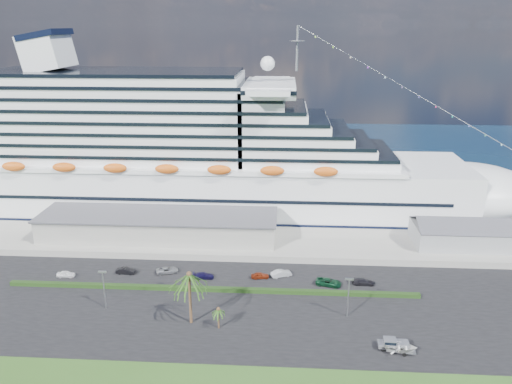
# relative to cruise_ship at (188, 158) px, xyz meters

# --- Properties ---
(ground) EXTENTS (420.00, 420.00, 0.00)m
(ground) POSITION_rel_cruise_ship_xyz_m (21.53, -64.00, -16.69)
(ground) COLOR #2E521B
(ground) RESTS_ON ground
(asphalt_lot) EXTENTS (140.00, 38.00, 0.12)m
(asphalt_lot) POSITION_rel_cruise_ship_xyz_m (21.53, -53.00, -16.63)
(asphalt_lot) COLOR black
(asphalt_lot) RESTS_ON ground
(wharf) EXTENTS (240.00, 20.00, 1.80)m
(wharf) POSITION_rel_cruise_ship_xyz_m (21.53, -24.00, -15.79)
(wharf) COLOR gray
(wharf) RESTS_ON ground
(water) EXTENTS (420.00, 160.00, 0.02)m
(water) POSITION_rel_cruise_ship_xyz_m (21.53, 66.00, -16.68)
(water) COLOR #0B1932
(water) RESTS_ON ground
(cruise_ship) EXTENTS (191.00, 38.00, 54.00)m
(cruise_ship) POSITION_rel_cruise_ship_xyz_m (0.00, 0.00, 0.00)
(cruise_ship) COLOR silver
(cruise_ship) RESTS_ON ground
(terminal_building) EXTENTS (61.00, 15.00, 6.30)m
(terminal_building) POSITION_rel_cruise_ship_xyz_m (-3.47, -24.00, -11.68)
(terminal_building) COLOR gray
(terminal_building) RESTS_ON wharf
(port_shed) EXTENTS (24.00, 12.31, 7.37)m
(port_shed) POSITION_rel_cruise_ship_xyz_m (73.53, -24.00, -12.30)
(port_shed) COLOR gray
(port_shed) RESTS_ON wharf
(hedge) EXTENTS (88.00, 1.10, 0.90)m
(hedge) POSITION_rel_cruise_ship_xyz_m (13.53, -48.00, -16.12)
(hedge) COLOR black
(hedge) RESTS_ON asphalt_lot
(lamp_post_left) EXTENTS (1.60, 0.35, 8.27)m
(lamp_post_left) POSITION_rel_cruise_ship_xyz_m (-6.47, -56.00, -11.35)
(lamp_post_left) COLOR gray
(lamp_post_left) RESTS_ON asphalt_lot
(lamp_post_right) EXTENTS (1.60, 0.35, 8.27)m
(lamp_post_right) POSITION_rel_cruise_ship_xyz_m (41.53, -56.00, -11.35)
(lamp_post_right) COLOR gray
(lamp_post_right) RESTS_ON asphalt_lot
(palm_tall) EXTENTS (8.82, 8.82, 11.13)m
(palm_tall) POSITION_rel_cruise_ship_xyz_m (11.53, -60.00, -7.49)
(palm_tall) COLOR #47301E
(palm_tall) RESTS_ON ground
(palm_short) EXTENTS (3.53, 3.53, 4.56)m
(palm_short) POSITION_rel_cruise_ship_xyz_m (17.03, -61.50, -13.03)
(palm_short) COLOR #47301E
(palm_short) RESTS_ON ground
(parked_car_0) EXTENTS (4.07, 1.80, 1.36)m
(parked_car_0) POSITION_rel_cruise_ship_xyz_m (-20.01, -43.68, -15.89)
(parked_car_0) COLOR white
(parked_car_0) RESTS_ON asphalt_lot
(parked_car_1) EXTENTS (4.46, 1.68, 1.45)m
(parked_car_1) POSITION_rel_cruise_ship_xyz_m (-6.95, -41.35, -15.85)
(parked_car_1) COLOR black
(parked_car_1) RESTS_ON asphalt_lot
(parked_car_2) EXTENTS (5.38, 3.70, 1.37)m
(parked_car_2) POSITION_rel_cruise_ship_xyz_m (2.39, -40.49, -15.89)
(parked_car_2) COLOR gray
(parked_car_2) RESTS_ON asphalt_lot
(parked_car_3) EXTENTS (4.86, 2.38, 1.36)m
(parked_car_3) POSITION_rel_cruise_ship_xyz_m (11.08, -42.53, -15.89)
(parked_car_3) COLOR #15103B
(parked_car_3) RESTS_ON asphalt_lot
(parked_car_4) EXTENTS (4.17, 2.14, 1.36)m
(parked_car_4) POSITION_rel_cruise_ship_xyz_m (23.75, -41.69, -15.90)
(parked_car_4) COLOR maroon
(parked_car_4) RESTS_ON asphalt_lot
(parked_car_5) EXTENTS (4.95, 3.32, 1.54)m
(parked_car_5) POSITION_rel_cruise_ship_xyz_m (28.51, -40.61, -15.80)
(parked_car_5) COLOR #B9BAC1
(parked_car_5) RESTS_ON asphalt_lot
(parked_car_6) EXTENTS (5.99, 3.81, 1.54)m
(parked_car_6) POSITION_rel_cruise_ship_xyz_m (38.84, -44.01, -15.80)
(parked_car_6) COLOR #0E3B22
(parked_car_6) RESTS_ON asphalt_lot
(parked_car_7) EXTENTS (4.94, 2.10, 1.42)m
(parked_car_7) POSITION_rel_cruise_ship_xyz_m (46.45, -43.18, -15.86)
(parked_car_7) COLOR black
(parked_car_7) RESTS_ON asphalt_lot
(pickup_truck) EXTENTS (5.48, 2.20, 1.91)m
(pickup_truck) POSITION_rel_cruise_ship_xyz_m (48.35, -65.87, -15.53)
(pickup_truck) COLOR black
(pickup_truck) RESTS_ON asphalt_lot
(boat_trailer) EXTENTS (6.37, 4.51, 1.78)m
(boat_trailer) POSITION_rel_cruise_ship_xyz_m (49.51, -67.04, -15.39)
(boat_trailer) COLOR gray
(boat_trailer) RESTS_ON asphalt_lot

